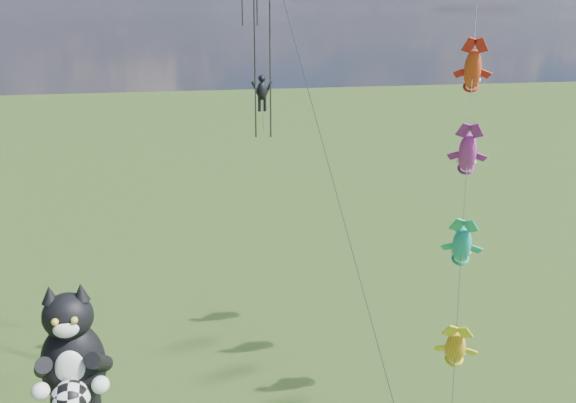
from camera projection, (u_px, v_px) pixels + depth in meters
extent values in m
ellipsoid|color=black|center=(74.00, 365.00, 25.40)|extent=(3.13, 2.88, 3.68)
ellipsoid|color=black|center=(68.00, 316.00, 24.66)|extent=(2.49, 2.39, 1.86)
cone|color=black|center=(49.00, 294.00, 24.27)|extent=(0.84, 0.84, 0.69)
cone|color=black|center=(81.00, 292.00, 24.49)|extent=(0.84, 0.84, 0.69)
ellipsoid|color=white|center=(66.00, 329.00, 24.01)|extent=(1.08, 0.82, 0.67)
ellipsoid|color=white|center=(70.00, 369.00, 24.49)|extent=(1.23, 0.85, 1.52)
sphere|color=gold|center=(55.00, 322.00, 23.76)|extent=(0.28, 0.28, 0.28)
sphere|color=gold|center=(74.00, 320.00, 23.89)|extent=(0.28, 0.28, 0.28)
sphere|color=white|center=(41.00, 391.00, 24.14)|extent=(0.69, 0.69, 0.69)
sphere|color=white|center=(101.00, 385.00, 24.56)|extent=(0.69, 0.69, 0.69)
sphere|color=white|center=(70.00, 400.00, 24.11)|extent=(1.49, 1.49, 1.49)
cylinder|color=black|center=(463.00, 228.00, 30.66)|extent=(6.94, 14.26, 20.54)
ellipsoid|color=#D84B19|center=(455.00, 347.00, 28.73)|extent=(1.83, 2.50, 2.67)
ellipsoid|color=#1999BF|center=(462.00, 245.00, 30.37)|extent=(1.83, 2.50, 2.67)
ellipsoid|color=#D833AC|center=(467.00, 153.00, 32.00)|extent=(1.83, 2.50, 2.67)
ellipsoid|color=orange|center=(473.00, 70.00, 33.64)|extent=(1.83, 2.50, 2.67)
cylinder|color=black|center=(337.00, 196.00, 25.48)|extent=(4.36, 16.54, 26.38)
cylinder|color=black|center=(255.00, 42.00, 28.14)|extent=(0.08, 0.08, 8.87)
cylinder|color=black|center=(270.00, 42.00, 28.27)|extent=(0.08, 0.08, 8.87)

